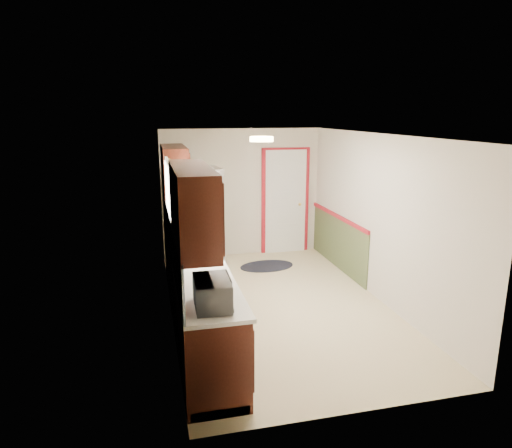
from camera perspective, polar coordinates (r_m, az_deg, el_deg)
room_shell at (r=6.27m, az=2.88°, el=0.05°), size 3.20×5.20×2.52m
kitchen_run at (r=5.88m, az=-8.04°, el=-4.97°), size 0.63×4.00×2.20m
back_wall_trim at (r=8.68m, az=5.06°, el=1.79°), size 1.12×2.30×2.08m
ceiling_fixture at (r=5.83m, az=0.70°, el=10.58°), size 0.30×0.30×0.06m
microwave at (r=4.23m, az=-5.45°, el=-8.22°), size 0.28×0.50×0.33m
refrigerator at (r=7.91m, az=-7.18°, el=0.57°), size 0.81×0.78×1.78m
rug at (r=8.21m, az=1.36°, el=-5.26°), size 1.03×0.72×0.01m
cooktop at (r=6.84m, az=-8.56°, el=-1.08°), size 0.49×0.59×0.02m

